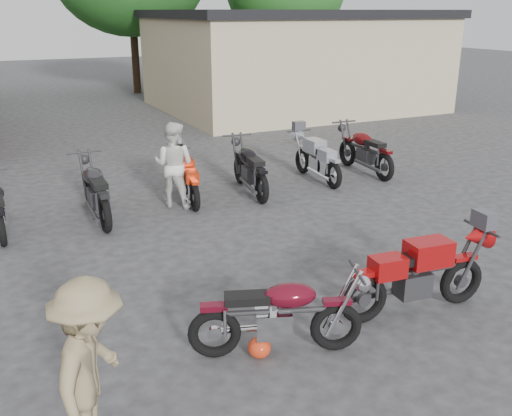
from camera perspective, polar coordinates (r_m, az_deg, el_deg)
name	(u,v)px	position (r m, az deg, el deg)	size (l,w,h in m)	color
ground	(282,329)	(7.23, 2.59, -11.97)	(90.00, 90.00, 0.00)	#2F2F31
stucco_building	(291,63)	(23.52, 3.54, 14.25)	(10.00, 8.00, 3.50)	tan
tree_3	(285,9)	(31.25, 2.91, 19.22)	(6.08, 6.08, 7.60)	#154F1C
vintage_motorcycle	(280,310)	(6.49, 2.38, -10.17)	(1.92, 0.63, 1.11)	#570A19
sportbike	(419,271)	(7.61, 15.95, -6.04)	(2.04, 0.67, 1.18)	#A40D0F
helmet	(259,347)	(6.64, 0.34, -13.77)	(0.27, 0.27, 0.25)	red
person_light	(174,165)	(11.42, -8.20, 4.30)	(0.83, 0.64, 1.70)	silver
person_tan	(91,372)	(5.19, -16.13, -15.45)	(1.10, 0.63, 1.70)	#95825C
row_bike_3	(95,187)	(11.05, -15.77, 1.99)	(2.11, 0.70, 1.22)	black
row_bike_4	(187,176)	(11.76, -6.95, 3.15)	(1.80, 0.60, 1.05)	red
row_bike_5	(250,165)	(12.22, -0.65, 4.30)	(2.09, 0.69, 1.21)	black
row_bike_6	(317,156)	(13.21, 6.10, 5.15)	(1.95, 0.64, 1.13)	#92969F
row_bike_7	(365,148)	(14.00, 10.81, 5.92)	(2.12, 0.70, 1.23)	#530A0D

